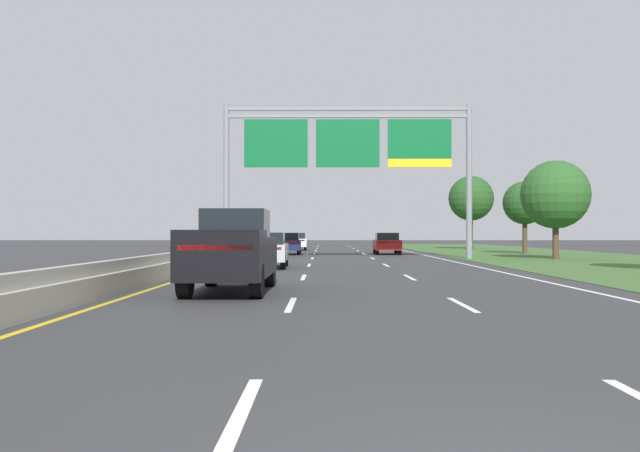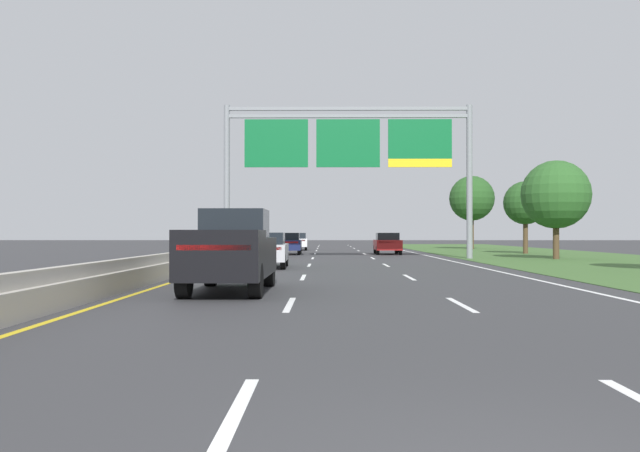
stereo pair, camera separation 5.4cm
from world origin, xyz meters
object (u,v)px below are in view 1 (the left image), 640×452
Objects in this scene: car_silver_left_lane_sedan at (266,249)px; roadside_tree_far at (525,203)px; roadside_tree_mid at (555,195)px; pickup_truck_black at (232,251)px; car_white_left_lane_sedan at (297,241)px; overhead_sign_gantry at (348,150)px; car_red_right_lane_sedan at (387,243)px; car_navy_left_lane_sedan at (288,243)px; roadside_tree_distant at (471,198)px.

roadside_tree_far reaches higher than car_silver_left_lane_sedan.
pickup_truck_black is at bearing -126.12° from roadside_tree_mid.
car_white_left_lane_sedan is 31.40m from car_silver_left_lane_sedan.
overhead_sign_gantry is 3.40× the size of car_red_right_lane_sedan.
car_navy_left_lane_sedan is at bearing 178.00° from car_white_left_lane_sedan.
roadside_tree_distant is at bearing -26.75° from car_silver_left_lane_sedan.
roadside_tree_mid is at bearing -60.10° from car_silver_left_lane_sedan.
car_silver_left_lane_sedan is 1.00× the size of car_navy_left_lane_sedan.
car_red_right_lane_sedan is 10.89m from roadside_tree_far.
pickup_truck_black is at bearing -118.06° from roadside_tree_far.
roadside_tree_distant is at bearing -79.61° from car_white_left_lane_sedan.
car_navy_left_lane_sedan is 0.81× the size of roadside_tree_far.
car_white_left_lane_sedan is (-3.93, 20.74, -5.78)m from overhead_sign_gantry.
overhead_sign_gantry is at bearing -170.74° from car_white_left_lane_sedan.
roadside_tree_far is at bearing -83.32° from car_red_right_lane_sedan.
car_silver_left_lane_sedan is at bearing 179.35° from car_navy_left_lane_sedan.
overhead_sign_gantry reaches higher than roadside_tree_far.
roadside_tree_far is at bearing -86.53° from roadside_tree_distant.
roadside_tree_mid is (12.23, -0.90, -2.79)m from overhead_sign_gantry.
car_white_left_lane_sedan and car_red_right_lane_sedan have the same top height.
overhead_sign_gantry is 21.89m from car_white_left_lane_sedan.
pickup_truck_black reaches higher than car_red_right_lane_sedan.
car_navy_left_lane_sedan is (-0.05, 18.96, 0.00)m from car_silver_left_lane_sedan.
overhead_sign_gantry is 3.39× the size of car_white_left_lane_sedan.
overhead_sign_gantry is 2.77× the size of roadside_tree_far.
pickup_truck_black is at bearing 178.60° from car_white_left_lane_sedan.
pickup_truck_black is at bearing -99.57° from overhead_sign_gantry.
roadside_tree_far is (13.60, 9.82, -2.81)m from overhead_sign_gantry.
roadside_tree_far is at bearing -123.40° from car_white_left_lane_sedan.
overhead_sign_gantry is at bearing -154.78° from car_navy_left_lane_sedan.
roadside_tree_distant reaches higher than roadside_tree_mid.
pickup_truck_black is at bearing 179.47° from car_silver_left_lane_sedan.
car_red_right_lane_sedan is at bearing -121.66° from roadside_tree_distant.
roadside_tree_far reaches higher than car_white_left_lane_sedan.
pickup_truck_black reaches higher than car_white_left_lane_sedan.
car_red_right_lane_sedan is at bearing 70.06° from overhead_sign_gantry.
pickup_truck_black is 0.77× the size of roadside_tree_distant.
roadside_tree_far is (17.65, 1.52, 2.98)m from car_navy_left_lane_sedan.
car_silver_left_lane_sedan and car_red_right_lane_sedan have the same top height.
pickup_truck_black is 37.24m from roadside_tree_far.
car_silver_left_lane_sedan is at bearing -115.61° from roadside_tree_distant.
roadside_tree_far is (10.42, 1.06, 2.98)m from car_red_right_lane_sedan.
pickup_truck_black is 0.93× the size of roadside_tree_mid.
car_silver_left_lane_sedan is 1.00× the size of car_red_right_lane_sedan.
car_white_left_lane_sedan is 20.87m from roadside_tree_far.
car_navy_left_lane_sedan is (-4.05, 8.30, -5.78)m from overhead_sign_gantry.
car_navy_left_lane_sedan is 0.63× the size of roadside_tree_distant.
roadside_tree_mid is (9.05, -9.65, 3.00)m from car_red_right_lane_sedan.
roadside_tree_far reaches higher than car_red_right_lane_sedan.
roadside_tree_distant reaches higher than pickup_truck_black.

